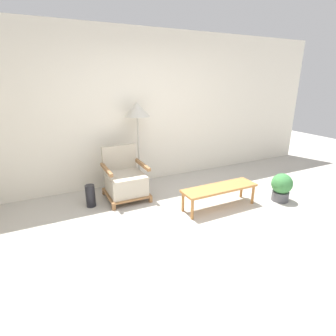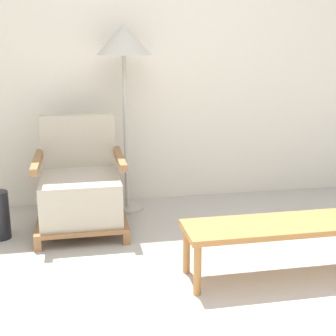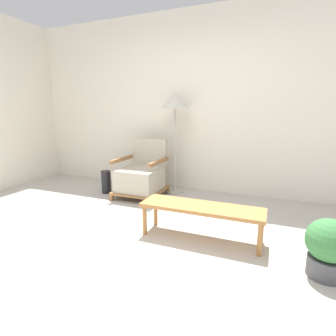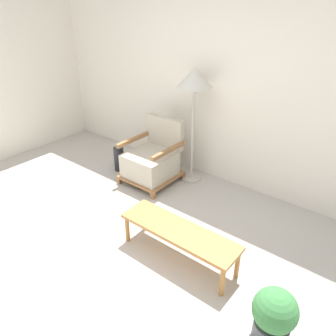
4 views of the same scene
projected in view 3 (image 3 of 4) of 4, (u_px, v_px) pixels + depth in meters
The scene contains 7 objects.
ground_plane at pixel (112, 259), 2.22m from camera, with size 14.00×14.00×0.00m, color #B7B2A8.
wall_back at pixel (193, 104), 4.01m from camera, with size 8.00×0.06×2.70m.
armchair at pixel (141, 176), 3.84m from camera, with size 0.65×0.68×0.83m.
floor_lamp at pixel (175, 106), 3.82m from camera, with size 0.43×0.43×1.51m.
coffee_table at pixel (202, 210), 2.54m from camera, with size 1.19×0.34×0.34m.
vase at pixel (106, 182), 4.02m from camera, with size 0.14×0.14×0.35m, color black.
potted_plant at pixel (328, 247), 1.94m from camera, with size 0.33×0.33×0.46m.
Camera 3 is at (1.20, -1.69, 1.22)m, focal length 28.00 mm.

